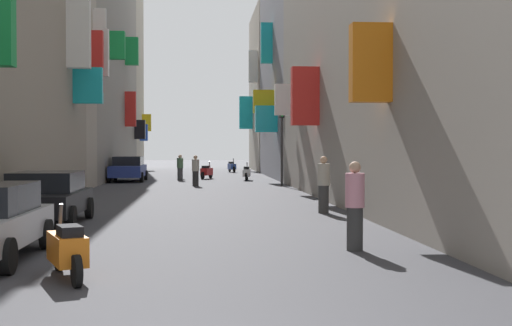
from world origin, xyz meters
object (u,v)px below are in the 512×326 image
at_px(scooter_blue, 232,167).
at_px(pedestrian_near_right, 324,185).
at_px(parked_car_blue, 128,168).
at_px(scooter_red, 207,172).
at_px(pedestrian_crossing, 196,171).
at_px(pedestrian_mid_street, 180,168).
at_px(traffic_light_near_corner, 282,130).
at_px(scooter_orange, 67,249).
at_px(scooter_white, 247,173).
at_px(pedestrian_far_away, 180,167).
at_px(parked_car_black, 46,196).
at_px(pedestrian_near_left, 355,206).

height_order(scooter_blue, pedestrian_near_right, pedestrian_near_right).
relative_size(parked_car_blue, scooter_red, 2.44).
relative_size(pedestrian_crossing, pedestrian_mid_street, 1.03).
relative_size(pedestrian_crossing, traffic_light_near_corner, 0.37).
xyz_separation_m(scooter_orange, traffic_light_near_corner, (6.29, 24.32, 2.47)).
distance_m(parked_car_blue, scooter_white, 7.12).
bearing_deg(pedestrian_far_away, pedestrian_mid_street, -88.69).
height_order(pedestrian_near_right, pedestrian_far_away, pedestrian_near_right).
height_order(parked_car_black, scooter_white, parked_car_black).
height_order(parked_car_black, pedestrian_mid_street, pedestrian_mid_street).
distance_m(pedestrian_near_right, traffic_light_near_corner, 14.56).
height_order(pedestrian_crossing, pedestrian_mid_street, pedestrian_crossing).
xyz_separation_m(scooter_blue, pedestrian_near_right, (1.26, -33.76, 0.42)).
distance_m(pedestrian_near_left, pedestrian_mid_street, 28.51).
height_order(pedestrian_crossing, pedestrian_near_left, pedestrian_near_left).
distance_m(scooter_orange, scooter_blue, 43.92).
bearing_deg(pedestrian_far_away, pedestrian_near_right, -77.49).
height_order(pedestrian_far_away, traffic_light_near_corner, traffic_light_near_corner).
height_order(scooter_red, scooter_orange, same).
relative_size(scooter_red, scooter_white, 1.01).
bearing_deg(pedestrian_far_away, pedestrian_near_left, -81.90).
xyz_separation_m(parked_car_black, scooter_red, (4.48, 24.90, -0.27)).
distance_m(pedestrian_mid_street, pedestrian_far_away, 2.16).
height_order(parked_car_blue, traffic_light_near_corner, traffic_light_near_corner).
bearing_deg(pedestrian_near_right, traffic_light_near_corner, 88.22).
distance_m(parked_car_black, scooter_orange, 7.93).
bearing_deg(pedestrian_crossing, parked_car_black, -102.69).
distance_m(scooter_orange, pedestrian_mid_street, 30.63).
distance_m(parked_car_blue, pedestrian_crossing, 6.63).
distance_m(parked_car_black, traffic_light_near_corner, 18.75).
height_order(parked_car_blue, pedestrian_crossing, pedestrian_crossing).
xyz_separation_m(scooter_red, pedestrian_near_right, (3.39, -22.65, 0.42)).
bearing_deg(parked_car_black, scooter_red, 79.80).
relative_size(scooter_blue, pedestrian_near_right, 1.07).
height_order(scooter_orange, pedestrian_crossing, pedestrian_crossing).
distance_m(scooter_red, pedestrian_near_left, 30.25).
distance_m(scooter_blue, traffic_light_near_corner, 19.58).
bearing_deg(scooter_blue, pedestrian_near_left, -89.29).
height_order(parked_car_black, scooter_orange, parked_car_black).
bearing_deg(scooter_blue, parked_car_blue, -116.41).
bearing_deg(scooter_red, pedestrian_far_away, 172.87).
xyz_separation_m(pedestrian_mid_street, traffic_light_near_corner, (5.47, -6.29, 2.15)).
distance_m(scooter_orange, traffic_light_near_corner, 25.24).
bearing_deg(scooter_red, pedestrian_near_right, -81.48).
bearing_deg(pedestrian_near_left, pedestrian_crossing, 98.39).
bearing_deg(traffic_light_near_corner, scooter_red, 114.99).
bearing_deg(scooter_orange, scooter_red, 85.70).
height_order(pedestrian_near_right, pedestrian_mid_street, pedestrian_near_right).
height_order(scooter_red, scooter_blue, same).
xyz_separation_m(parked_car_black, pedestrian_near_left, (7.12, -5.24, 0.15)).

